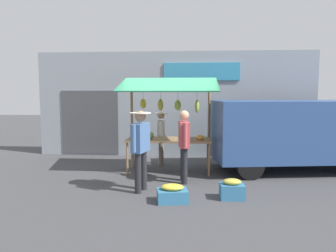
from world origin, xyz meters
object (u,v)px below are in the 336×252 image
shopper_in_grey_tee (141,144)px  produce_crate_side (232,190)px  produce_crate_near (172,194)px  market_stall (169,114)px  shopper_with_ponytail (184,141)px  parked_van (290,129)px  vendor_with_sunhat (161,134)px

shopper_in_grey_tee → produce_crate_side: size_ratio=3.50×
produce_crate_near → produce_crate_side: 1.20m
market_stall → shopper_with_ponytail: size_ratio=1.48×
shopper_with_ponytail → produce_crate_side: (-0.99, 1.11, -0.80)m
shopper_in_grey_tee → produce_crate_near: (-0.71, 0.62, -0.87)m
shopper_with_ponytail → parked_van: parked_van is taller
vendor_with_sunhat → parked_van: 3.53m
market_stall → shopper_in_grey_tee: size_ratio=1.45×
vendor_with_sunhat → produce_crate_side: 3.40m
shopper_in_grey_tee → shopper_with_ponytail: size_ratio=1.02×
shopper_with_ponytail → produce_crate_near: bearing=165.4°
parked_van → produce_crate_side: 3.21m
market_stall → produce_crate_side: market_stall is taller
vendor_with_sunhat → market_stall: bearing=15.1°
shopper_with_ponytail → produce_crate_near: size_ratio=2.65×
parked_van → shopper_with_ponytail: bearing=17.8°
vendor_with_sunhat → produce_crate_near: bearing=4.0°
market_stall → produce_crate_near: market_stall is taller
parked_van → produce_crate_near: bearing=34.5°
shopper_with_ponytail → parked_van: bearing=-71.2°
produce_crate_near → market_stall: bearing=-83.8°
parked_van → produce_crate_side: parked_van is taller
vendor_with_sunhat → produce_crate_side: size_ratio=3.15×
vendor_with_sunhat → produce_crate_side: vendor_with_sunhat is taller
shopper_with_ponytail → shopper_in_grey_tee: bearing=123.5°
market_stall → produce_crate_side: (-1.43, 2.12, -1.35)m
market_stall → shopper_in_grey_tee: market_stall is taller
market_stall → produce_crate_near: 2.78m
vendor_with_sunhat → parked_van: parked_van is taller
market_stall → vendor_with_sunhat: size_ratio=1.61×
shopper_in_grey_tee → produce_crate_side: (-1.88, 0.34, -0.84)m
shopper_with_ponytail → produce_crate_side: bearing=-145.6°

